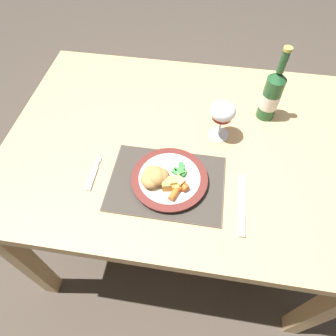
# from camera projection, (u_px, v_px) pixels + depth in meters

# --- Properties ---
(ground_plane) EXTENTS (6.00, 6.00, 0.00)m
(ground_plane) POSITION_uv_depth(u_px,v_px,m) (178.00, 230.00, 1.63)
(ground_plane) COLOR #4C4238
(dining_table) EXTENTS (1.22, 0.88, 0.74)m
(dining_table) POSITION_uv_depth(u_px,v_px,m) (183.00, 157.00, 1.10)
(dining_table) COLOR tan
(dining_table) RESTS_ON ground
(placemat) EXTENTS (0.35, 0.25, 0.01)m
(placemat) POSITION_uv_depth(u_px,v_px,m) (166.00, 183.00, 0.92)
(placemat) COLOR brown
(placemat) RESTS_ON dining_table
(dinner_plate) EXTENTS (0.23, 0.23, 0.02)m
(dinner_plate) POSITION_uv_depth(u_px,v_px,m) (169.00, 179.00, 0.91)
(dinner_plate) COLOR silver
(dinner_plate) RESTS_ON placemat
(breaded_croquettes) EXTENTS (0.10, 0.09, 0.05)m
(breaded_croquettes) POSITION_uv_depth(u_px,v_px,m) (155.00, 176.00, 0.88)
(breaded_croquettes) COLOR tan
(breaded_croquettes) RESTS_ON dinner_plate
(green_beans_pile) EXTENTS (0.05, 0.08, 0.02)m
(green_beans_pile) POSITION_uv_depth(u_px,v_px,m) (180.00, 172.00, 0.91)
(green_beans_pile) COLOR green
(green_beans_pile) RESTS_ON dinner_plate
(glazed_carrots) EXTENTS (0.06, 0.09, 0.02)m
(glazed_carrots) POSITION_uv_depth(u_px,v_px,m) (179.00, 186.00, 0.87)
(glazed_carrots) COLOR orange
(glazed_carrots) RESTS_ON dinner_plate
(fork) EXTENTS (0.02, 0.13, 0.01)m
(fork) POSITION_uv_depth(u_px,v_px,m) (93.00, 176.00, 0.94)
(fork) COLOR silver
(fork) RESTS_ON dining_table
(table_knife) EXTENTS (0.02, 0.21, 0.01)m
(table_knife) POSITION_uv_depth(u_px,v_px,m) (242.00, 210.00, 0.86)
(table_knife) COLOR silver
(table_knife) RESTS_ON dining_table
(wine_glass) EXTENTS (0.08, 0.08, 0.14)m
(wine_glass) POSITION_uv_depth(u_px,v_px,m) (223.00, 113.00, 0.95)
(wine_glass) COLOR silver
(wine_glass) RESTS_ON dining_table
(bottle) EXTENTS (0.07, 0.07, 0.27)m
(bottle) POSITION_uv_depth(u_px,v_px,m) (272.00, 95.00, 1.02)
(bottle) COLOR #23562D
(bottle) RESTS_ON dining_table
(roast_potatoes) EXTENTS (0.07, 0.05, 0.03)m
(roast_potatoes) POSITION_uv_depth(u_px,v_px,m) (171.00, 184.00, 0.87)
(roast_potatoes) COLOR gold
(roast_potatoes) RESTS_ON dinner_plate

